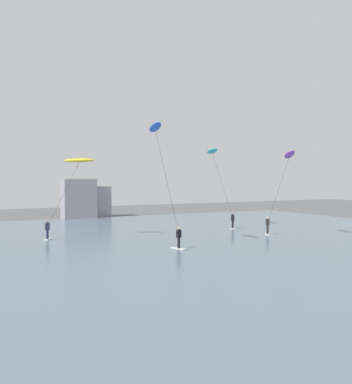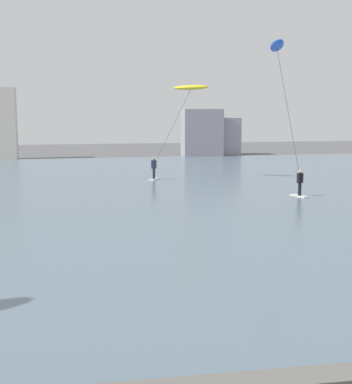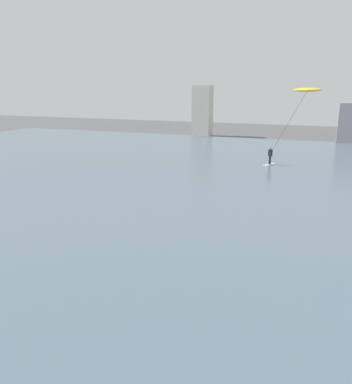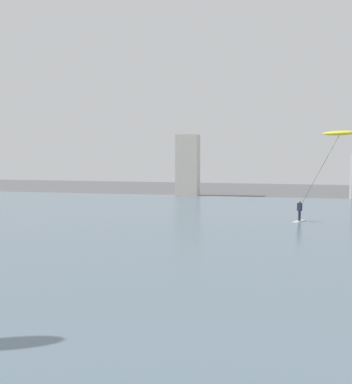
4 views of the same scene
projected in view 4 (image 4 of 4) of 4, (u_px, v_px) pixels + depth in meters
water_bay at (257, 237)px, 32.40m from camera, size 84.00×52.00×0.10m
far_shore_buildings at (334, 176)px, 57.09m from camera, size 26.60×4.15×7.39m
kitesurfer_yellow at (334, 144)px, 37.62m from camera, size 4.71×2.03×7.06m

